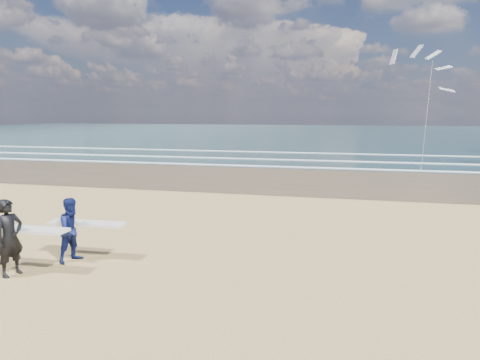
# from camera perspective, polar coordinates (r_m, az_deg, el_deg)

# --- Properties ---
(ocean) EXTENTS (220.00, 100.00, 0.02)m
(ocean) POSITION_cam_1_polar(r_m,az_deg,el_deg) (81.32, 22.08, 5.60)
(ocean) COLOR #1A353A
(ocean) RESTS_ON ground
(surfer_near) EXTENTS (2.21, 1.04, 1.95)m
(surfer_near) POSITION_cam_1_polar(r_m,az_deg,el_deg) (12.15, -28.17, -6.68)
(surfer_near) COLOR black
(surfer_near) RESTS_ON ground
(surfer_far) EXTENTS (2.22, 1.19, 1.77)m
(surfer_far) POSITION_cam_1_polar(r_m,az_deg,el_deg) (12.61, -21.28, -6.13)
(surfer_far) COLOR #0E174F
(surfer_far) RESTS_ON ground
(kite_1) EXTENTS (5.66, 4.72, 9.46)m
(kite_1) POSITION_cam_1_polar(r_m,az_deg,el_deg) (35.38, 23.87, 10.21)
(kite_1) COLOR slate
(kite_1) RESTS_ON ground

